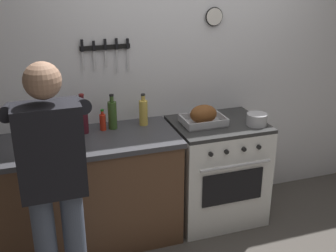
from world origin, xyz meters
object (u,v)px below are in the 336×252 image
at_px(saucepan, 257,119).
at_px(bottle_hot_sauce, 103,122).
at_px(bottle_dish_soap, 63,121).
at_px(roasting_pan, 203,116).
at_px(person_cook, 53,178).
at_px(bottle_cooking_oil, 143,112).
at_px(stove, 216,170).
at_px(bottle_olive_oil, 112,114).
at_px(cutting_board, 51,146).
at_px(bottle_wine_red, 83,117).

relative_size(saucepan, bottle_hot_sauce, 0.98).
relative_size(saucepan, bottle_dish_soap, 0.69).
xyz_separation_m(roasting_pan, bottle_dish_soap, (-1.11, 0.18, 0.03)).
relative_size(person_cook, bottle_cooking_oil, 6.24).
bearing_deg(roasting_pan, stove, -1.56).
distance_m(bottle_hot_sauce, bottle_olive_oil, 0.10).
bearing_deg(person_cook, saucepan, -66.67).
xyz_separation_m(cutting_board, bottle_olive_oil, (0.50, 0.23, 0.11)).
relative_size(cutting_board, bottle_wine_red, 1.14).
relative_size(bottle_cooking_oil, bottle_olive_oil, 0.93).
xyz_separation_m(cutting_board, bottle_wine_red, (0.27, 0.22, 0.12)).
distance_m(roasting_pan, bottle_olive_oil, 0.74).
bearing_deg(saucepan, cutting_board, 177.63).
distance_m(roasting_pan, cutting_board, 1.23).
relative_size(cutting_board, bottle_cooking_oil, 1.35).
relative_size(bottle_cooking_oil, bottle_hot_sauce, 1.53).
bearing_deg(saucepan, stove, 151.55).
bearing_deg(bottle_hot_sauce, stove, -8.69).
relative_size(stove, person_cook, 0.54).
bearing_deg(bottle_cooking_oil, cutting_board, -162.98).
relative_size(roasting_pan, bottle_olive_oil, 1.23).
height_order(bottle_dish_soap, bottle_hot_sauce, bottle_dish_soap).
distance_m(cutting_board, bottle_wine_red, 0.37).
distance_m(bottle_dish_soap, bottle_hot_sauce, 0.30).
height_order(stove, bottle_hot_sauce, bottle_hot_sauce).
bearing_deg(cutting_board, bottle_wine_red, 38.90).
bearing_deg(bottle_cooking_oil, roasting_pan, -17.65).
bearing_deg(cutting_board, bottle_olive_oil, 24.81).
distance_m(stove, bottle_cooking_oil, 0.84).
relative_size(roasting_pan, bottle_cooking_oil, 1.32).
height_order(person_cook, bottle_dish_soap, person_cook).
bearing_deg(bottle_wine_red, bottle_hot_sauce, 2.96).
relative_size(stove, bottle_hot_sauce, 5.19).
relative_size(bottle_hot_sauce, bottle_olive_oil, 0.61).
distance_m(cutting_board, bottle_cooking_oil, 0.80).
bearing_deg(stove, bottle_hot_sauce, 171.31).
relative_size(cutting_board, bottle_olive_oil, 1.26).
xyz_separation_m(cutting_board, bottle_hot_sauce, (0.42, 0.22, 0.06)).
height_order(bottle_wine_red, bottle_hot_sauce, bottle_wine_red).
distance_m(person_cook, bottle_olive_oil, 0.96).
height_order(saucepan, bottle_cooking_oil, bottle_cooking_oil).
distance_m(bottle_wine_red, bottle_hot_sauce, 0.17).
distance_m(stove, person_cook, 1.62).
bearing_deg(bottle_dish_soap, person_cook, -99.94).
height_order(saucepan, cutting_board, saucepan).
distance_m(saucepan, bottle_dish_soap, 1.56).
xyz_separation_m(bottle_wine_red, bottle_olive_oil, (0.24, 0.02, -0.01)).
height_order(stove, person_cook, person_cook).
xyz_separation_m(bottle_hot_sauce, bottle_olive_oil, (0.08, 0.01, 0.05)).
bearing_deg(stove, person_cook, -155.01).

